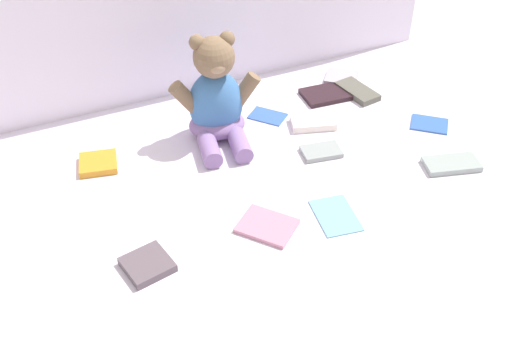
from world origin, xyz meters
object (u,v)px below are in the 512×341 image
object	(u,v)px
teddy_bear	(216,101)
book_case_6	(321,152)
book_case_11	(336,215)
book_case_8	(98,163)
book_case_3	(451,164)
book_case_4	(147,265)
book_case_9	(268,226)
book_case_1	(357,91)
book_case_7	(326,94)
book_case_5	(341,78)
book_case_0	(429,123)
book_case_10	(313,122)
book_case_2	(268,116)

from	to	relation	value
teddy_bear	book_case_6	xyz separation A→B (m)	(0.21, -0.19, -0.10)
book_case_11	book_case_8	bearing A→B (deg)	-33.64
book_case_3	book_case_4	bearing A→B (deg)	-73.35
book_case_9	book_case_4	bearing A→B (deg)	-38.20
book_case_1	book_case_7	xyz separation A→B (m)	(-0.09, 0.03, -0.00)
book_case_5	book_case_6	world-z (taller)	book_case_5
book_case_9	book_case_0	bearing A→B (deg)	158.50
book_case_10	book_case_9	bearing A→B (deg)	-25.33
book_case_4	book_case_0	bearing A→B (deg)	-88.54
book_case_3	book_case_4	size ratio (longest dim) A/B	1.48
book_case_1	book_case_5	size ratio (longest dim) A/B	1.45
book_case_1	book_case_9	world-z (taller)	book_case_1
book_case_3	book_case_8	bearing A→B (deg)	-99.07
teddy_bear	book_case_5	bearing A→B (deg)	24.33
book_case_5	book_case_7	xyz separation A→B (m)	(-0.09, -0.06, -0.00)
book_case_7	book_case_8	bearing A→B (deg)	-81.38
book_case_11	book_case_4	bearing A→B (deg)	5.51
book_case_8	book_case_1	bearing A→B (deg)	-75.75
book_case_1	book_case_6	distance (m)	0.32
book_case_2	book_case_7	distance (m)	0.20
book_case_3	book_case_7	distance (m)	0.44
teddy_bear	book_case_7	bearing A→B (deg)	18.32
book_case_6	book_case_11	xyz separation A→B (m)	(-0.09, -0.22, -0.00)
book_case_7	book_case_10	size ratio (longest dim) A/B	1.15
book_case_9	book_case_10	distance (m)	0.43
book_case_1	book_case_2	size ratio (longest dim) A/B	1.38
book_case_0	book_case_6	world-z (taller)	book_case_6
book_case_1	book_case_2	bearing A→B (deg)	171.11
book_case_1	book_case_4	size ratio (longest dim) A/B	1.46
book_case_6	book_case_11	size ratio (longest dim) A/B	0.78
book_case_1	book_case_5	xyz separation A→B (m)	(-0.00, 0.09, -0.00)
book_case_2	book_case_6	distance (m)	0.22
book_case_4	teddy_bear	bearing A→B (deg)	-50.18
book_case_11	book_case_9	bearing A→B (deg)	-2.37
book_case_1	book_case_7	world-z (taller)	book_case_1
book_case_4	book_case_6	xyz separation A→B (m)	(0.52, 0.20, -0.00)
book_case_7	book_case_4	bearing A→B (deg)	-52.84
book_case_1	book_case_8	xyz separation A→B (m)	(-0.78, -0.03, -0.00)
book_case_10	book_case_8	bearing A→B (deg)	-79.23
teddy_bear	book_case_8	size ratio (longest dim) A/B	3.16
book_case_0	book_case_7	distance (m)	0.31
book_case_2	book_case_11	size ratio (longest dim) A/B	0.77
book_case_4	book_case_7	xyz separation A→B (m)	(0.68, 0.44, -0.00)
book_case_0	book_case_5	size ratio (longest dim) A/B	1.06
book_case_0	book_case_3	xyz separation A→B (m)	(-0.07, -0.18, 0.00)
book_case_8	book_case_2	bearing A→B (deg)	-74.53
book_case_1	book_case_9	distance (m)	0.63
book_case_4	book_case_1	bearing A→B (deg)	-72.95
book_case_2	book_case_8	world-z (taller)	book_case_8
book_case_8	book_case_9	distance (m)	0.48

